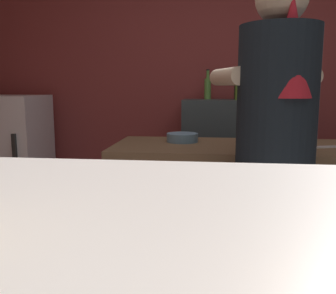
# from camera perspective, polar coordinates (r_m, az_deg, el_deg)

# --- Properties ---
(wall_back) EXTENTS (5.20, 0.10, 2.70)m
(wall_back) POSITION_cam_1_polar(r_m,az_deg,el_deg) (3.63, 9.20, 11.36)
(wall_back) COLOR brown
(wall_back) RESTS_ON ground
(prep_counter) EXTENTS (2.10, 0.60, 0.88)m
(prep_counter) POSITION_cam_1_polar(r_m,az_deg,el_deg) (2.30, 19.13, -10.78)
(prep_counter) COLOR brown
(prep_counter) RESTS_ON ground
(back_shelf) EXTENTS (0.88, 0.36, 1.09)m
(back_shelf) POSITION_cam_1_polar(r_m,az_deg,el_deg) (3.41, 9.58, -2.10)
(back_shelf) COLOR #343E42
(back_shelf) RESTS_ON ground
(mini_fridge) EXTENTS (0.69, 0.58, 1.13)m
(mini_fridge) POSITION_cam_1_polar(r_m,az_deg,el_deg) (3.73, -23.28, -1.49)
(mini_fridge) COLOR white
(mini_fridge) RESTS_ON ground
(bartender) EXTENTS (0.49, 0.55, 1.68)m
(bartender) POSITION_cam_1_polar(r_m,az_deg,el_deg) (1.70, 16.02, 0.76)
(bartender) COLOR #242C31
(bartender) RESTS_ON ground
(mixing_bowl) EXTENTS (0.19, 0.19, 0.05)m
(mixing_bowl) POSITION_cam_1_polar(r_m,az_deg,el_deg) (2.23, 2.19, 1.45)
(mixing_bowl) COLOR slate
(mixing_bowl) RESTS_ON prep_counter
(chefs_knife) EXTENTS (0.24, 0.10, 0.01)m
(chefs_knife) POSITION_cam_1_polar(r_m,az_deg,el_deg) (2.16, 21.51, -0.03)
(chefs_knife) COLOR silver
(chefs_knife) RESTS_ON prep_counter
(bottle_hot_sauce) EXTENTS (0.06, 0.06, 0.20)m
(bottle_hot_sauce) POSITION_cam_1_polar(r_m,az_deg,el_deg) (3.25, 10.64, 8.38)
(bottle_hot_sauce) COLOR #517F2B
(bottle_hot_sauce) RESTS_ON back_shelf
(bottle_vinegar) EXTENTS (0.06, 0.06, 0.26)m
(bottle_vinegar) POSITION_cam_1_polar(r_m,az_deg,el_deg) (3.41, 6.04, 8.94)
(bottle_vinegar) COLOR #548D3C
(bottle_vinegar) RESTS_ON back_shelf
(bottle_olive_oil) EXTENTS (0.06, 0.06, 0.21)m
(bottle_olive_oil) POSITION_cam_1_polar(r_m,az_deg,el_deg) (3.31, 14.19, 8.32)
(bottle_olive_oil) COLOR red
(bottle_olive_oil) RESTS_ON back_shelf
(bottle_soy) EXTENTS (0.05, 0.05, 0.23)m
(bottle_soy) POSITION_cam_1_polar(r_m,az_deg,el_deg) (3.36, 10.43, 8.62)
(bottle_soy) COLOR black
(bottle_soy) RESTS_ON back_shelf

